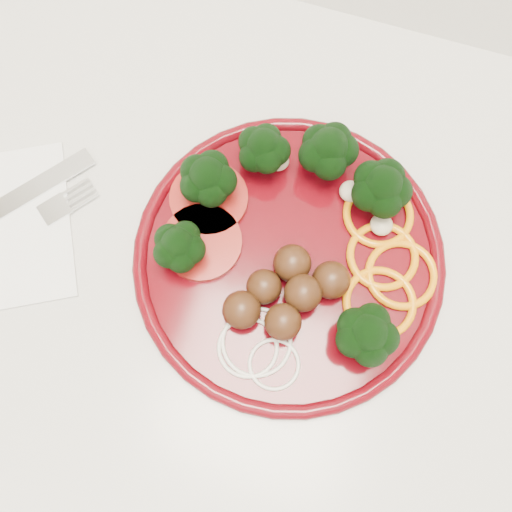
% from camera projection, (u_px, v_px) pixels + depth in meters
% --- Properties ---
extents(counter, '(2.40, 0.60, 0.90)m').
position_uv_depth(counter, '(334.00, 352.00, 0.98)').
color(counter, beige).
rests_on(counter, ground).
extents(plate, '(0.30, 0.30, 0.07)m').
position_uv_depth(plate, '(290.00, 246.00, 0.54)').
color(plate, '#4E040B').
rests_on(plate, counter).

